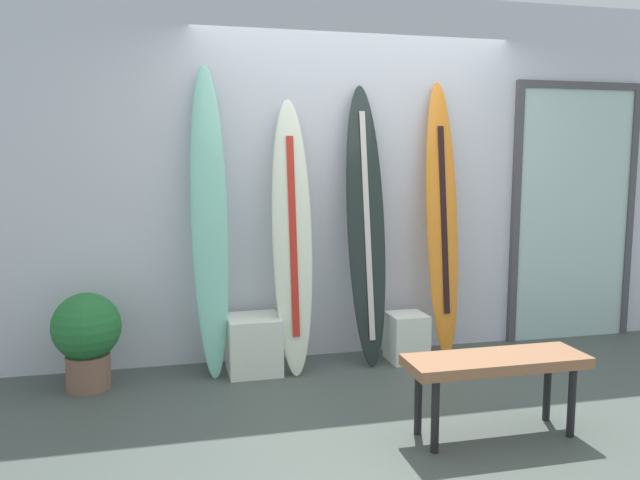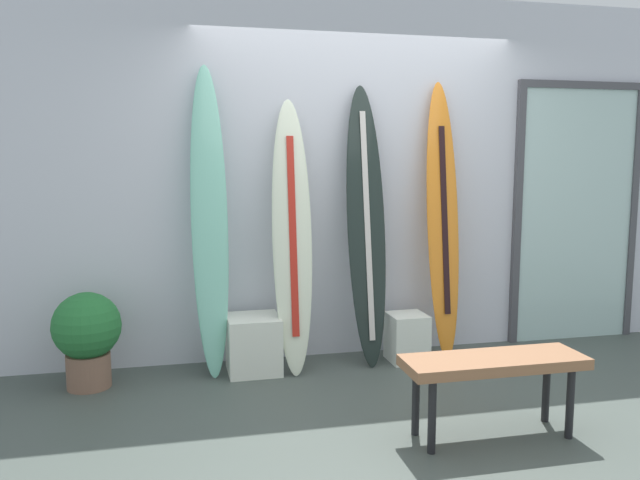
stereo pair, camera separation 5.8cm
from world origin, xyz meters
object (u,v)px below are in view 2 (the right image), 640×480
object	(u,v)px
surfboard_seafoam	(210,223)
bench	(494,367)
surfboard_sunset	(443,222)
display_block_left	(407,337)
surfboard_ivory	(292,237)
display_block_center	(253,344)
potted_plant	(87,334)
surfboard_charcoal	(366,227)
glass_door	(576,209)

from	to	relation	value
surfboard_seafoam	bench	bearing A→B (deg)	-44.07
surfboard_sunset	display_block_left	bearing A→B (deg)	-162.07
display_block_left	bench	xyz separation A→B (m)	(-0.00, -1.35, 0.22)
surfboard_ivory	bench	distance (m)	1.74
surfboard_seafoam	surfboard_ivory	xyz separation A→B (m)	(0.59, -0.05, -0.11)
display_block_center	bench	bearing A→B (deg)	-49.20
display_block_left	bench	world-z (taller)	bench
surfboard_ivory	potted_plant	world-z (taller)	surfboard_ivory
display_block_left	potted_plant	xyz separation A→B (m)	(-2.32, -0.06, 0.19)
display_block_center	bench	size ratio (longest dim) A/B	0.40
display_block_center	potted_plant	size ratio (longest dim) A/B	0.63
surfboard_charcoal	display_block_center	distance (m)	1.20
display_block_center	potted_plant	xyz separation A→B (m)	(-1.13, -0.07, 0.17)
surfboard_seafoam	display_block_center	size ratio (longest dim) A/B	5.38
surfboard_charcoal	bench	distance (m)	1.59
surfboard_ivory	glass_door	bearing A→B (deg)	5.74
surfboard_ivory	display_block_center	world-z (taller)	surfboard_ivory
display_block_center	display_block_left	bearing A→B (deg)	-0.64
surfboard_seafoam	glass_door	distance (m)	3.09
surfboard_sunset	potted_plant	world-z (taller)	surfboard_sunset
surfboard_seafoam	surfboard_ivory	size ratio (longest dim) A/B	1.11
display_block_center	bench	world-z (taller)	bench
potted_plant	display_block_left	bearing A→B (deg)	1.45
surfboard_ivory	surfboard_sunset	size ratio (longest dim) A/B	0.93
surfboard_charcoal	surfboard_sunset	bearing A→B (deg)	3.50
surfboard_ivory	bench	world-z (taller)	surfboard_ivory
surfboard_ivory	display_block_left	world-z (taller)	surfboard_ivory
surfboard_ivory	display_block_center	xyz separation A→B (m)	(-0.29, -0.01, -0.78)
glass_door	potted_plant	distance (m)	4.01
bench	surfboard_seafoam	bearing A→B (deg)	135.93
display_block_left	display_block_center	size ratio (longest dim) A/B	0.89
surfboard_charcoal	surfboard_sunset	world-z (taller)	surfboard_sunset
glass_door	bench	world-z (taller)	glass_door
display_block_left	surfboard_sunset	bearing A→B (deg)	17.93
surfboard_seafoam	bench	world-z (taller)	surfboard_seafoam
surfboard_seafoam	surfboard_sunset	distance (m)	1.79
display_block_left	display_block_center	distance (m)	1.18
surfboard_sunset	potted_plant	bearing A→B (deg)	-176.50
surfboard_charcoal	display_block_center	xyz separation A→B (m)	(-0.87, -0.05, -0.84)
surfboard_sunset	glass_door	xyz separation A→B (m)	(1.29, 0.18, 0.06)
surfboard_seafoam	surfboard_charcoal	distance (m)	1.16
surfboard_charcoal	display_block_center	size ratio (longest dim) A/B	5.10
display_block_center	surfboard_seafoam	bearing A→B (deg)	168.53
surfboard_ivory	display_block_center	size ratio (longest dim) A/B	4.83
surfboard_ivory	surfboard_charcoal	world-z (taller)	surfboard_charcoal
surfboard_sunset	bench	distance (m)	1.63
surfboard_seafoam	potted_plant	world-z (taller)	surfboard_seafoam
surfboard_seafoam	glass_door	size ratio (longest dim) A/B	1.02
display_block_left	glass_door	distance (m)	1.89
surfboard_seafoam	display_block_center	distance (m)	0.94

